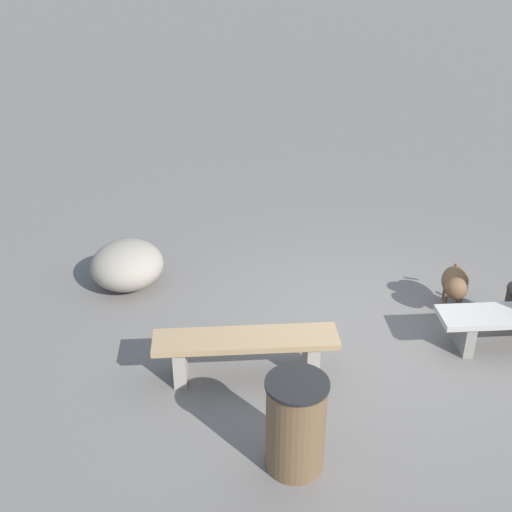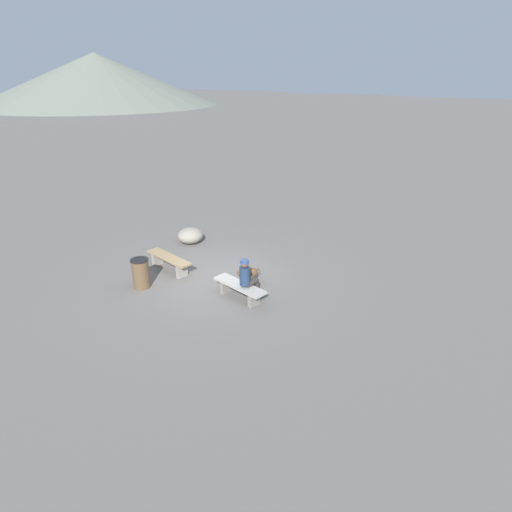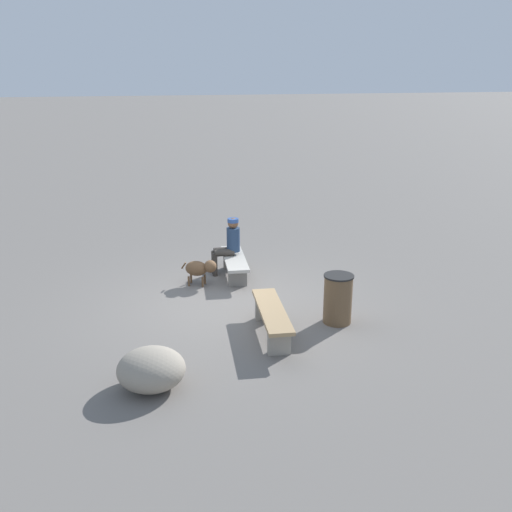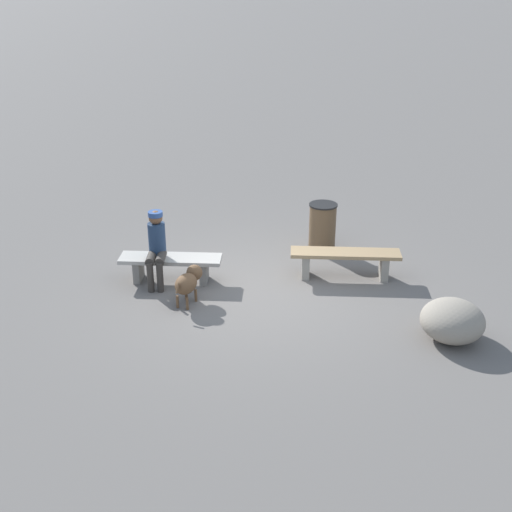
{
  "view_description": "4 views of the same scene",
  "coord_description": "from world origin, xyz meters",
  "px_view_note": "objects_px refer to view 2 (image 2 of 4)",
  "views": [
    {
      "loc": [
        -2.48,
        -5.52,
        4.14
      ],
      "look_at": [
        -1.14,
        0.83,
        0.71
      ],
      "focal_mm": 44.69,
      "sensor_mm": 36.0,
      "label": 1
    },
    {
      "loc": [
        7.94,
        -8.65,
        5.9
      ],
      "look_at": [
        0.62,
        1.43,
        0.4
      ],
      "focal_mm": 29.53,
      "sensor_mm": 36.0,
      "label": 2
    },
    {
      "loc": [
        -9.64,
        2.25,
        4.2
      ],
      "look_at": [
        1.46,
        -0.99,
        0.42
      ],
      "focal_mm": 39.3,
      "sensor_mm": 36.0,
      "label": 3
    },
    {
      "loc": [
        0.83,
        9.61,
        4.93
      ],
      "look_at": [
        0.07,
        0.19,
        0.71
      ],
      "focal_mm": 46.09,
      "sensor_mm": 36.0,
      "label": 4
    }
  ],
  "objects_px": {
    "bench_right": "(240,288)",
    "boulder": "(190,235)",
    "bench_left": "(169,261)",
    "seated_person": "(247,276)",
    "trash_bin": "(141,273)",
    "dog": "(248,273)"
  },
  "relations": [
    {
      "from": "bench_left",
      "to": "trash_bin",
      "type": "bearing_deg",
      "value": -74.32
    },
    {
      "from": "bench_right",
      "to": "boulder",
      "type": "height_order",
      "value": "boulder"
    },
    {
      "from": "bench_left",
      "to": "dog",
      "type": "relative_size",
      "value": 2.71
    },
    {
      "from": "dog",
      "to": "boulder",
      "type": "height_order",
      "value": "boulder"
    },
    {
      "from": "dog",
      "to": "boulder",
      "type": "distance_m",
      "value": 4.01
    },
    {
      "from": "seated_person",
      "to": "boulder",
      "type": "relative_size",
      "value": 1.31
    },
    {
      "from": "trash_bin",
      "to": "boulder",
      "type": "height_order",
      "value": "trash_bin"
    },
    {
      "from": "bench_left",
      "to": "trash_bin",
      "type": "relative_size",
      "value": 2.14
    },
    {
      "from": "boulder",
      "to": "dog",
      "type": "bearing_deg",
      "value": -20.58
    },
    {
      "from": "bench_right",
      "to": "seated_person",
      "type": "bearing_deg",
      "value": 26.88
    },
    {
      "from": "bench_right",
      "to": "dog",
      "type": "distance_m",
      "value": 0.87
    },
    {
      "from": "trash_bin",
      "to": "dog",
      "type": "bearing_deg",
      "value": 38.63
    },
    {
      "from": "bench_left",
      "to": "seated_person",
      "type": "relative_size",
      "value": 1.51
    },
    {
      "from": "seated_person",
      "to": "boulder",
      "type": "xyz_separation_m",
      "value": [
        -4.28,
        2.15,
        -0.43
      ]
    },
    {
      "from": "bench_right",
      "to": "boulder",
      "type": "bearing_deg",
      "value": 159.27
    },
    {
      "from": "bench_left",
      "to": "dog",
      "type": "xyz_separation_m",
      "value": [
        2.64,
        0.71,
        0.03
      ]
    },
    {
      "from": "bench_left",
      "to": "boulder",
      "type": "height_order",
      "value": "boulder"
    },
    {
      "from": "bench_left",
      "to": "boulder",
      "type": "distance_m",
      "value": 2.39
    },
    {
      "from": "boulder",
      "to": "trash_bin",
      "type": "bearing_deg",
      "value": -69.21
    },
    {
      "from": "seated_person",
      "to": "boulder",
      "type": "distance_m",
      "value": 4.8
    },
    {
      "from": "bench_left",
      "to": "bench_right",
      "type": "relative_size",
      "value": 1.08
    },
    {
      "from": "bench_right",
      "to": "dog",
      "type": "height_order",
      "value": "dog"
    }
  ]
}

